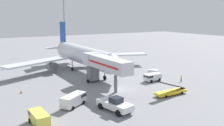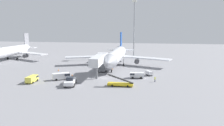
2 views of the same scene
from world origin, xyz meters
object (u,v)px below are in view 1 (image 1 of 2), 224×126
airplane_at_gate (82,55)px  safety_cone_alpha (70,94)px  safety_cone_bravo (21,91)px  safety_cone_charlie (92,74)px  pushback_tug (115,104)px  ground_crew_worker_foreground (181,78)px  jet_bridge (104,64)px  belt_loader_truck (171,91)px  service_van_far_left (152,77)px  apron_light_mast (64,4)px  service_van_outer_left (74,99)px  baggage_cart_mid_center (153,72)px  service_van_near_right (39,117)px

airplane_at_gate → safety_cone_alpha: bearing=-120.1°
safety_cone_bravo → safety_cone_charlie: 20.69m
pushback_tug → ground_crew_worker_foreground: (23.92, 7.88, -0.28)m
jet_bridge → pushback_tug: jet_bridge is taller
jet_bridge → safety_cone_alpha: 10.55m
airplane_at_gate → safety_cone_charlie: bearing=-93.5°
ground_crew_worker_foreground → belt_loader_truck: bearing=-146.5°
jet_bridge → pushback_tug: 15.26m
pushback_tug → service_van_far_left: size_ratio=1.54×
jet_bridge → ground_crew_worker_foreground: jet_bridge is taller
service_van_far_left → jet_bridge: bearing=171.9°
airplane_at_gate → pushback_tug: airplane_at_gate is taller
jet_bridge → belt_loader_truck: (8.85, -12.19, -4.47)m
ground_crew_worker_foreground → apron_light_mast: apron_light_mast is taller
service_van_outer_left → ground_crew_worker_foreground: bearing=4.1°
safety_cone_charlie → ground_crew_worker_foreground: bearing=-46.6°
baggage_cart_mid_center → safety_cone_bravo: 33.85m
apron_light_mast → safety_cone_charlie: bearing=-99.0°
airplane_at_gate → apron_light_mast: bearing=79.5°
safety_cone_bravo → belt_loader_truck: bearing=-33.1°
jet_bridge → baggage_cart_mid_center: bearing=8.9°
jet_bridge → ground_crew_worker_foreground: size_ratio=10.02×
safety_cone_alpha → belt_loader_truck: bearing=-28.8°
ground_crew_worker_foreground → safety_cone_alpha: size_ratio=2.38×
jet_bridge → safety_cone_charlie: (2.62, 11.04, -4.97)m
service_van_outer_left → safety_cone_bravo: (-6.63, 12.58, -0.85)m
belt_loader_truck → jet_bridge: bearing=126.0°
belt_loader_truck → ground_crew_worker_foreground: 11.59m
safety_cone_alpha → apron_light_mast: (17.29, 49.03, 20.14)m
belt_loader_truck → service_van_far_left: 11.07m
jet_bridge → safety_cone_charlie: jet_bridge is taller
service_van_far_left → baggage_cart_mid_center: 5.97m
jet_bridge → ground_crew_worker_foreground: 19.89m
pushback_tug → apron_light_mast: apron_light_mast is taller
pushback_tug → jet_bridge: bearing=68.5°
service_van_outer_left → apron_light_mast: (18.71, 54.52, 19.27)m
apron_light_mast → service_van_outer_left: bearing=-108.9°
service_van_near_right → safety_cone_charlie: size_ratio=8.56×
jet_bridge → baggage_cart_mid_center: 17.46m
pushback_tug → service_van_near_right: pushback_tug is taller
service_van_near_right → service_van_outer_left: size_ratio=0.86×
service_van_outer_left → safety_cone_alpha: service_van_outer_left is taller
airplane_at_gate → safety_cone_bravo: 24.80m
service_van_near_right → jet_bridge: bearing=34.9°
jet_bridge → service_van_far_left: (12.68, -1.81, -4.18)m
ground_crew_worker_foreground → service_van_outer_left: bearing=-175.9°
service_van_near_right → service_van_far_left: 32.36m
service_van_far_left → belt_loader_truck: bearing=-110.3°
service_van_far_left → ground_crew_worker_foreground: service_van_far_left is taller
airplane_at_gate → ground_crew_worker_foreground: airplane_at_gate is taller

